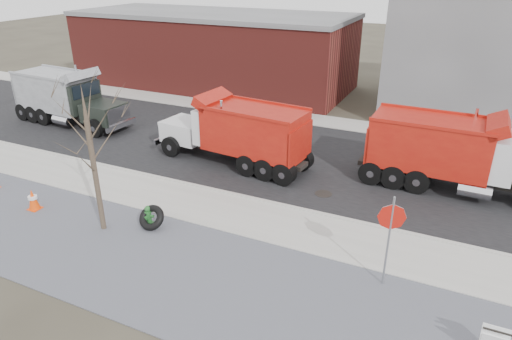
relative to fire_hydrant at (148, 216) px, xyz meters
The scene contains 16 objects.
ground 2.60m from the fire_hydrant, 42.04° to the left, with size 120.00×120.00×0.00m, color #383328.
gravel_verge 2.63m from the fire_hydrant, 42.94° to the right, with size 60.00×5.00×0.03m, color slate.
sidewalk 2.76m from the fire_hydrant, 45.92° to the left, with size 60.00×2.50×0.06m, color #9E9B93.
curb 3.80m from the fire_hydrant, 59.73° to the left, with size 60.00×0.15×0.11m, color #9E9B93.
road 8.25m from the fire_hydrant, 76.61° to the left, with size 60.00×9.40×0.02m, color black.
far_sidewalk 13.86m from the fire_hydrant, 82.08° to the left, with size 60.00×2.00×0.06m, color #9E9B93.
building_grey 22.83m from the fire_hydrant, 61.05° to the left, with size 12.00×10.00×8.00m.
building_brick 20.52m from the fire_hydrant, 113.37° to the left, with size 20.20×8.20×5.30m.
bare_tree 3.33m from the fire_hydrant, 145.77° to the right, with size 3.20×3.20×5.20m.
fire_hydrant is the anchor object (origin of this frame).
truck_tire 0.25m from the fire_hydrant, 23.11° to the right, with size 0.98×0.87×0.85m.
stop_sign 8.33m from the fire_hydrant, ahead, with size 0.75×0.27×2.88m.
traffic_cone_far 4.71m from the fire_hydrant, 168.65° to the right, with size 0.44×0.44×0.84m.
dump_truck_red_a 12.16m from the fire_hydrant, 38.75° to the left, with size 8.09×2.32×3.27m.
dump_truck_red_b 6.33m from the fire_hydrant, 86.41° to the left, with size 7.55×2.84×3.16m.
dump_truck_grey 13.24m from the fire_hydrant, 146.91° to the left, with size 7.18×2.66×3.21m.
Camera 1 is at (7.48, -12.73, 8.57)m, focal length 32.00 mm.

